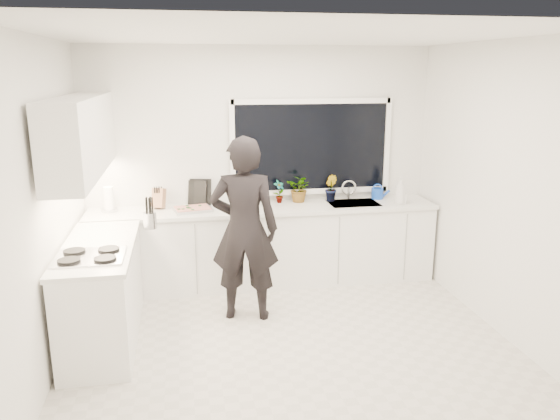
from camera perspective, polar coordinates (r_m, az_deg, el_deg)
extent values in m
cube|color=beige|center=(5.19, 0.95, -13.61)|extent=(4.00, 3.50, 0.02)
cube|color=white|center=(6.40, -2.05, 4.74)|extent=(4.00, 0.02, 2.70)
cube|color=white|center=(4.75, -23.51, 0.08)|extent=(0.02, 3.50, 2.70)
cube|color=white|center=(5.45, 22.22, 1.94)|extent=(0.02, 3.50, 2.70)
cube|color=white|center=(4.58, 1.09, 17.94)|extent=(4.00, 3.50, 0.02)
cube|color=black|center=(6.45, 3.29, 6.59)|extent=(1.80, 0.02, 1.00)
cube|color=white|center=(6.33, -1.58, -3.88)|extent=(3.92, 0.58, 0.88)
cube|color=white|center=(5.29, -18.06, -8.40)|extent=(0.58, 1.60, 0.88)
cube|color=silver|center=(6.19, -1.59, 0.13)|extent=(3.94, 0.62, 0.04)
cube|color=silver|center=(5.13, -18.46, -3.66)|extent=(0.62, 1.60, 0.04)
cube|color=white|center=(5.30, -20.06, 7.30)|extent=(0.34, 2.10, 0.70)
cube|color=silver|center=(6.44, 7.67, 0.31)|extent=(0.58, 0.42, 0.14)
cylinder|color=silver|center=(6.59, 7.19, 2.07)|extent=(0.03, 0.03, 0.22)
cube|color=black|center=(4.80, -19.29, -4.55)|extent=(0.56, 0.48, 0.03)
imported|color=black|center=(5.34, -3.75, -2.03)|extent=(0.74, 0.57, 1.84)
cube|color=#BDBCC1|center=(6.10, -9.12, 0.07)|extent=(0.45, 0.37, 0.03)
cube|color=#A92516|center=(6.09, -9.13, 0.23)|extent=(0.41, 0.33, 0.01)
cylinder|color=blue|center=(6.67, 10.12, 1.72)|extent=(0.17, 0.17, 0.13)
cylinder|color=white|center=(6.25, -17.45, 1.02)|extent=(0.14, 0.14, 0.26)
cube|color=olive|center=(6.24, -12.55, 1.15)|extent=(0.16, 0.14, 0.22)
cylinder|color=silver|center=(5.49, -13.43, -1.05)|extent=(0.14, 0.14, 0.16)
cube|color=black|center=(6.33, -8.64, 1.79)|extent=(0.21, 0.11, 0.28)
cube|color=black|center=(6.33, -8.31, 1.89)|extent=(0.25, 0.08, 0.30)
imported|color=#26662D|center=(6.29, -3.39, 1.92)|extent=(0.23, 0.23, 0.30)
imported|color=#26662D|center=(6.35, -0.09, 1.93)|extent=(0.17, 0.15, 0.27)
imported|color=#26662D|center=(6.39, 2.09, 2.26)|extent=(0.38, 0.38, 0.32)
imported|color=#26662D|center=(6.48, 5.29, 2.29)|extent=(0.14, 0.17, 0.30)
imported|color=#D8BF66|center=(6.43, 12.47, 2.00)|extent=(0.17, 0.17, 0.32)
imported|color=#D8BF66|center=(6.45, 12.62, 1.42)|extent=(0.09, 0.09, 0.19)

